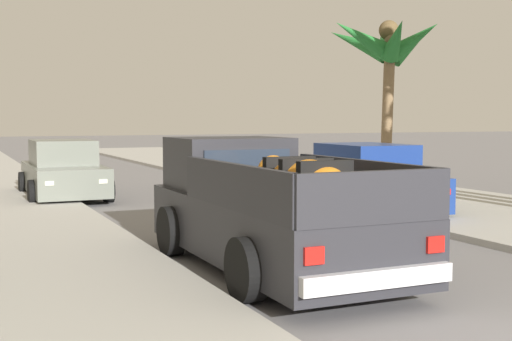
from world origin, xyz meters
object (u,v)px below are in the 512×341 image
Objects in this scene: car_left_mid at (241,163)px; palm_tree_right_fore at (385,49)px; pickup_truck at (267,210)px; car_left_near at (63,171)px; car_right_mid at (364,181)px.

car_left_mid is 5.52m from palm_tree_right_fore.
car_left_mid is at bearing 68.63° from pickup_truck.
palm_tree_right_fore is (9.04, -1.50, 3.42)m from car_left_near.
pickup_truck is 11.54m from car_left_mid.
car_right_mid is at bearing -43.89° from car_left_near.
palm_tree_right_fore is at bearing -35.69° from car_left_mid.
pickup_truck reaches higher than car_left_mid.
car_left_near is 5.62m from car_left_mid.
car_left_near is 0.99× the size of car_left_mid.
car_left_mid is at bearing 91.61° from car_right_mid.
pickup_truck is at bearing -133.20° from palm_tree_right_fore.
car_left_near and car_left_mid have the same top height.
car_left_near is 0.99× the size of car_right_mid.
car_left_near is at bearing 97.75° from pickup_truck.
car_right_mid is (4.39, 4.22, -0.10)m from pickup_truck.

